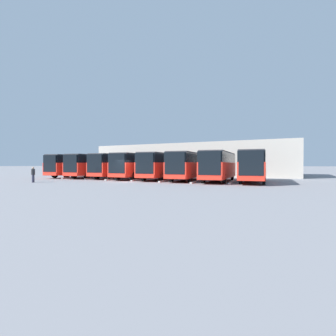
# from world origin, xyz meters

# --- Properties ---
(ground_plane) EXTENTS (600.00, 600.00, 0.00)m
(ground_plane) POSITION_xyz_m (0.00, 0.00, 0.00)
(ground_plane) COLOR gray
(bus_0) EXTENTS (3.72, 11.07, 3.39)m
(bus_0) POSITION_xyz_m (-13.31, -5.59, 1.88)
(bus_0) COLOR red
(bus_0) RESTS_ON ground_plane
(curb_divider_0) EXTENTS (0.98, 6.48, 0.15)m
(curb_divider_0) POSITION_xyz_m (-11.41, -3.98, 0.07)
(curb_divider_0) COLOR #B2B2AD
(curb_divider_0) RESTS_ON ground_plane
(bus_1) EXTENTS (3.72, 11.07, 3.39)m
(bus_1) POSITION_xyz_m (-9.51, -5.12, 1.88)
(bus_1) COLOR red
(bus_1) RESTS_ON ground_plane
(curb_divider_1) EXTENTS (0.98, 6.48, 0.15)m
(curb_divider_1) POSITION_xyz_m (-7.61, -3.52, 0.07)
(curb_divider_1) COLOR #B2B2AD
(curb_divider_1) RESTS_ON ground_plane
(bus_2) EXTENTS (3.72, 11.07, 3.39)m
(bus_2) POSITION_xyz_m (-5.71, -5.28, 1.88)
(bus_2) COLOR red
(bus_2) RESTS_ON ground_plane
(curb_divider_2) EXTENTS (0.98, 6.48, 0.15)m
(curb_divider_2) POSITION_xyz_m (-3.80, -3.68, 0.07)
(curb_divider_2) COLOR #B2B2AD
(curb_divider_2) RESTS_ON ground_plane
(bus_3) EXTENTS (3.72, 11.07, 3.39)m
(bus_3) POSITION_xyz_m (-1.90, -5.42, 1.88)
(bus_3) COLOR red
(bus_3) RESTS_ON ground_plane
(curb_divider_3) EXTENTS (0.98, 6.48, 0.15)m
(curb_divider_3) POSITION_xyz_m (0.00, -3.82, 0.07)
(curb_divider_3) COLOR #B2B2AD
(curb_divider_3) RESTS_ON ground_plane
(bus_4) EXTENTS (3.72, 11.07, 3.39)m
(bus_4) POSITION_xyz_m (1.90, -5.34, 1.88)
(bus_4) COLOR red
(bus_4) RESTS_ON ground_plane
(curb_divider_4) EXTENTS (0.98, 6.48, 0.15)m
(curb_divider_4) POSITION_xyz_m (3.80, -3.74, 0.07)
(curb_divider_4) COLOR #B2B2AD
(curb_divider_4) RESTS_ON ground_plane
(bus_5) EXTENTS (3.72, 11.07, 3.39)m
(bus_5) POSITION_xyz_m (5.70, -5.75, 1.88)
(bus_5) COLOR red
(bus_5) RESTS_ON ground_plane
(curb_divider_5) EXTENTS (0.98, 6.48, 0.15)m
(curb_divider_5) POSITION_xyz_m (7.61, -4.14, 0.07)
(curb_divider_5) COLOR #B2B2AD
(curb_divider_5) RESTS_ON ground_plane
(bus_6) EXTENTS (3.72, 11.07, 3.39)m
(bus_6) POSITION_xyz_m (9.51, -5.33, 1.88)
(bus_6) COLOR red
(bus_6) RESTS_ON ground_plane
(curb_divider_6) EXTENTS (0.98, 6.48, 0.15)m
(curb_divider_6) POSITION_xyz_m (11.41, -3.73, 0.07)
(curb_divider_6) COLOR #B2B2AD
(curb_divider_6) RESTS_ON ground_plane
(bus_7) EXTENTS (3.72, 11.07, 3.39)m
(bus_7) POSITION_xyz_m (13.31, -5.24, 1.88)
(bus_7) COLOR red
(bus_7) RESTS_ON ground_plane
(pedestrian) EXTENTS (0.52, 0.52, 1.71)m
(pedestrian) POSITION_xyz_m (8.12, 5.82, 0.92)
(pedestrian) COLOR #38384C
(pedestrian) RESTS_ON ground_plane
(station_building) EXTENTS (36.41, 15.82, 5.63)m
(station_building) POSITION_xyz_m (0.00, -22.16, 2.84)
(station_building) COLOR #A8A399
(station_building) RESTS_ON ground_plane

